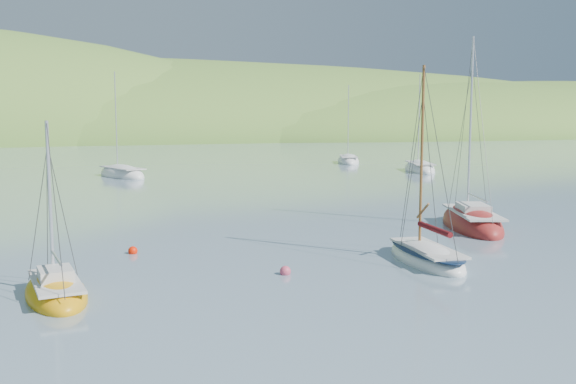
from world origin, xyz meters
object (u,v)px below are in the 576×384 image
object	(u,v)px
sailboat_yellow	(56,293)
distant_sloop_a	(122,175)
sloop_red	(472,224)
daysailer_white	(426,257)
distant_sloop_b	(348,162)
distant_sloop_d	(420,170)

from	to	relation	value
sailboat_yellow	distant_sloop_a	xyz separation A→B (m)	(5.41, 43.48, 0.02)
sloop_red	sailboat_yellow	bearing A→B (deg)	-142.64
sailboat_yellow	daysailer_white	bearing A→B (deg)	-5.30
sailboat_yellow	distant_sloop_b	size ratio (longest dim) A/B	0.60
distant_sloop_a	sloop_red	bearing A→B (deg)	-87.26
daysailer_white	distant_sloop_b	size ratio (longest dim) A/B	0.81
daysailer_white	sloop_red	distance (m)	9.29
sloop_red	sailboat_yellow	xyz separation A→B (m)	(-21.46, -7.09, -0.05)
daysailer_white	distant_sloop_d	bearing A→B (deg)	65.63
distant_sloop_a	distant_sloop_b	xyz separation A→B (m)	(29.27, 9.90, -0.01)
sailboat_yellow	distant_sloop_d	distance (m)	54.23
daysailer_white	sloop_red	bearing A→B (deg)	49.42
distant_sloop_a	distant_sloop_d	distance (m)	31.94
sailboat_yellow	distant_sloop_a	size ratio (longest dim) A/B	0.58
distant_sloop_a	daysailer_white	bearing A→B (deg)	-98.74
sloop_red	sailboat_yellow	world-z (taller)	sloop_red
sailboat_yellow	distant_sloop_d	xyz separation A→B (m)	(37.11, 39.55, 0.03)
distant_sloop_b	distant_sloop_d	size ratio (longest dim) A/B	0.94
sloop_red	distant_sloop_d	xyz separation A→B (m)	(15.65, 32.46, -0.02)
daysailer_white	distant_sloop_d	world-z (taller)	distant_sloop_d
sailboat_yellow	distant_sloop_d	size ratio (longest dim) A/B	0.57
daysailer_white	sailboat_yellow	distance (m)	14.78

